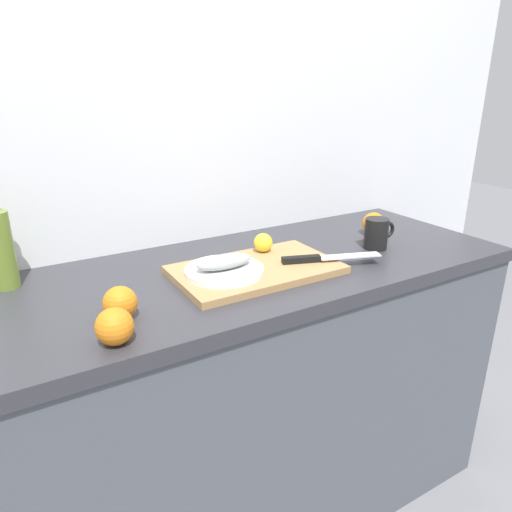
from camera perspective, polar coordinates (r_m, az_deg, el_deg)
name	(u,v)px	position (r m, az deg, el deg)	size (l,w,h in m)	color
back_wall	(136,135)	(1.47, -14.42, 14.17)	(3.20, 0.05, 2.50)	white
kitchen_counter	(193,418)	(1.49, -7.75, -19.01)	(2.00, 0.60, 0.90)	#4C5159
cutting_board	(256,270)	(1.29, 0.00, -1.67)	(0.45, 0.27, 0.02)	tan
white_plate	(224,271)	(1.24, -3.90, -1.80)	(0.21, 0.21, 0.01)	white
fish_fillet	(224,262)	(1.23, -3.93, -0.69)	(0.16, 0.07, 0.04)	#999E99
chef_knife	(319,258)	(1.33, 7.74, -0.26)	(0.28, 0.12, 0.02)	silver
lemon_0	(263,243)	(1.39, 0.88, 1.65)	(0.06, 0.06, 0.06)	yellow
olive_oil_bottle	(0,248)	(1.33, -28.84, 0.89)	(0.06, 0.06, 0.27)	olive
coffee_mug_1	(377,233)	(1.52, 14.59, 2.69)	(0.11, 0.07, 0.10)	black
orange_0	(114,326)	(0.98, -16.94, -8.25)	(0.08, 0.08, 0.08)	orange
orange_1	(373,224)	(1.66, 14.19, 3.86)	(0.08, 0.08, 0.08)	orange
orange_2	(120,303)	(1.07, -16.30, -5.55)	(0.08, 0.08, 0.08)	orange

